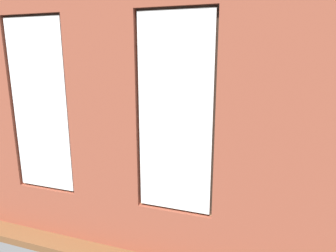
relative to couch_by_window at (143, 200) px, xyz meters
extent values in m
cube|color=brown|center=(0.20, -2.18, -0.38)|extent=(6.59, 6.42, 0.10)
cube|color=brown|center=(-1.98, 0.65, 1.33)|extent=(1.63, 0.16, 3.31)
cube|color=brown|center=(0.20, 0.65, 1.33)|extent=(0.92, 0.16, 3.31)
cube|color=brown|center=(-0.71, 0.65, 0.00)|extent=(0.90, 0.16, 0.65)
cube|color=white|center=(-0.71, 0.69, 1.46)|extent=(0.84, 0.03, 2.20)
cube|color=#38281E|center=(-0.71, 0.63, 1.46)|extent=(0.90, 0.04, 2.26)
cube|color=brown|center=(1.11, 0.65, 0.00)|extent=(0.90, 0.16, 0.65)
cube|color=white|center=(1.11, 0.69, 1.46)|extent=(0.84, 0.03, 2.20)
cube|color=#38281E|center=(1.11, 0.63, 1.46)|extent=(0.90, 0.04, 2.26)
cube|color=#A87547|center=(0.20, 0.55, 0.29)|extent=(2.92, 0.24, 0.06)
cube|color=black|center=(0.20, 0.56, 2.01)|extent=(0.44, 0.03, 0.62)
cube|color=#389360|center=(0.20, 0.55, 2.01)|extent=(0.38, 0.01, 0.56)
cube|color=silver|center=(3.14, -1.98, 1.33)|extent=(0.10, 5.42, 3.31)
cube|color=black|center=(0.00, -0.05, -0.12)|extent=(1.96, 0.85, 0.42)
cube|color=black|center=(0.00, 0.28, 0.28)|extent=(1.96, 0.24, 0.38)
cube|color=black|center=(-0.87, -0.05, 0.19)|extent=(0.22, 0.85, 0.24)
cube|color=black|center=(0.87, -0.05, 0.19)|extent=(0.22, 0.85, 0.24)
cube|color=#232326|center=(-0.38, -0.09, 0.15)|extent=(0.70, 0.65, 0.12)
cube|color=#232326|center=(0.38, -0.09, 0.15)|extent=(0.70, 0.65, 0.12)
cube|color=black|center=(-2.05, -1.42, -0.12)|extent=(0.91, 1.84, 0.42)
cube|color=black|center=(-2.37, -1.41, 0.28)|extent=(0.30, 1.82, 0.38)
cube|color=black|center=(-2.07, -2.22, 0.19)|extent=(0.86, 0.25, 0.24)
cube|color=black|center=(-2.02, -0.62, 0.19)|extent=(0.86, 0.25, 0.24)
cube|color=#232326|center=(-2.02, -1.76, 0.15)|extent=(0.67, 0.65, 0.12)
cube|color=#232326|center=(-2.00, -1.08, 0.15)|extent=(0.67, 0.65, 0.12)
cube|color=#A87547|center=(0.26, -2.25, 0.09)|extent=(1.20, 0.81, 0.04)
cube|color=#A87547|center=(-0.28, -2.60, -0.13)|extent=(0.07, 0.07, 0.40)
cube|color=#A87547|center=(0.80, -2.60, -0.13)|extent=(0.07, 0.07, 0.40)
cube|color=#A87547|center=(-0.28, -1.91, -0.13)|extent=(0.07, 0.07, 0.40)
cube|color=#A87547|center=(0.80, -1.91, -0.13)|extent=(0.07, 0.07, 0.40)
cylinder|color=silver|center=(-0.07, -2.39, 0.16)|extent=(0.08, 0.08, 0.10)
cylinder|color=#B7333D|center=(0.62, -2.13, 0.17)|extent=(0.08, 0.08, 0.12)
cube|color=#59595B|center=(0.26, -2.25, 0.12)|extent=(0.18, 0.07, 0.02)
cube|color=black|center=(2.84, -2.21, -0.04)|extent=(1.21, 0.42, 0.57)
cube|color=black|center=(2.84, -2.21, 0.27)|extent=(0.50, 0.20, 0.05)
cube|color=black|center=(2.84, -2.21, 0.32)|extent=(0.06, 0.04, 0.06)
cube|color=black|center=(2.84, -2.21, 0.71)|extent=(1.14, 0.04, 0.70)
cube|color=black|center=(2.84, -2.23, 0.71)|extent=(1.09, 0.01, 0.65)
cylinder|color=olive|center=(1.18, -4.36, -0.19)|extent=(0.48, 0.48, 0.28)
ellipsoid|color=silver|center=(1.18, -4.36, 0.14)|extent=(1.07, 1.07, 0.43)
ellipsoid|color=navy|center=(1.26, -4.36, 0.25)|extent=(0.44, 0.44, 0.18)
cylinder|color=#9E5638|center=(2.54, -4.34, -0.13)|extent=(0.39, 0.39, 0.39)
cylinder|color=brown|center=(2.54, -4.34, 0.22)|extent=(0.07, 0.07, 0.31)
cone|color=#3D8E42|center=(2.80, -4.34, 0.59)|extent=(0.61, 0.13, 0.53)
cone|color=#3D8E42|center=(2.57, -4.07, 0.58)|extent=(0.20, 0.63, 0.51)
cone|color=#3D8E42|center=(2.30, -4.30, 0.62)|extent=(0.58, 0.21, 0.57)
cone|color=#3D8E42|center=(2.51, -4.52, 0.66)|extent=(0.21, 0.50, 0.63)
cylinder|color=beige|center=(2.29, -1.16, -0.13)|extent=(0.35, 0.35, 0.40)
cylinder|color=brown|center=(2.29, -1.16, 0.13)|extent=(0.05, 0.05, 0.13)
ellipsoid|color=#1E5B28|center=(2.29, -1.16, 0.51)|extent=(0.70, 0.70, 0.62)
cylinder|color=#9E5638|center=(-2.25, -4.39, -0.16)|extent=(0.27, 0.27, 0.34)
cylinder|color=brown|center=(-2.25, -4.39, 0.09)|extent=(0.04, 0.04, 0.16)
ellipsoid|color=#3D8E42|center=(-2.25, -4.39, 0.35)|extent=(0.49, 0.49, 0.36)
cylinder|color=#9E5638|center=(2.02, 0.10, -0.14)|extent=(0.38, 0.38, 0.39)
cylinder|color=brown|center=(2.02, 0.10, 0.20)|extent=(0.07, 0.07, 0.28)
cone|color=#286B2D|center=(2.23, 0.11, 0.53)|extent=(0.52, 0.17, 0.48)
cone|color=#286B2D|center=(2.08, 0.28, 0.55)|extent=(0.27, 0.49, 0.52)
cone|color=#286B2D|center=(1.88, 0.20, 0.57)|extent=(0.44, 0.37, 0.53)
cone|color=#286B2D|center=(1.84, -0.03, 0.52)|extent=(0.50, 0.42, 0.46)
cone|color=#286B2D|center=(2.05, -0.09, 0.55)|extent=(0.22, 0.50, 0.51)
cylinder|color=brown|center=(-0.50, -3.05, -0.26)|extent=(0.14, 0.14, 0.14)
cylinder|color=brown|center=(-0.50, -3.05, -0.10)|extent=(0.02, 0.02, 0.17)
ellipsoid|color=#3D8E42|center=(-0.50, -3.05, 0.09)|extent=(0.32, 0.32, 0.23)
cylinder|color=#47423D|center=(-1.43, -0.05, -0.13)|extent=(0.36, 0.36, 0.40)
cylinder|color=brown|center=(-1.43, -0.05, 0.20)|extent=(0.07, 0.07, 0.26)
cone|color=#286B2D|center=(-1.28, -0.04, 0.55)|extent=(0.41, 0.13, 0.51)
cone|color=#286B2D|center=(-1.35, 0.12, 0.52)|extent=(0.30, 0.47, 0.47)
cone|color=#286B2D|center=(-1.50, 0.08, 0.55)|extent=(0.29, 0.41, 0.52)
cone|color=#286B2D|center=(-1.61, -0.04, 0.52)|extent=(0.47, 0.15, 0.48)
cone|color=#286B2D|center=(-1.50, -0.17, 0.56)|extent=(0.30, 0.39, 0.52)
cone|color=#286B2D|center=(-1.32, -0.21, 0.51)|extent=(0.37, 0.46, 0.46)
cylinder|color=#47423D|center=(-2.25, 0.10, -0.15)|extent=(0.34, 0.34, 0.37)
cylinder|color=brown|center=(-2.25, 0.10, 0.09)|extent=(0.05, 0.05, 0.11)
ellipsoid|color=#337F38|center=(-2.25, 0.10, 0.46)|extent=(0.70, 0.70, 0.61)
cylinder|color=beige|center=(-1.70, -2.78, -0.25)|extent=(0.13, 0.13, 0.16)
cylinder|color=brown|center=(-1.70, -2.78, -0.14)|extent=(0.02, 0.02, 0.07)
ellipsoid|color=#286B2D|center=(-1.70, -2.78, 0.01)|extent=(0.25, 0.25, 0.23)
camera|label=1|loc=(-1.69, 3.74, 2.12)|focal=32.00mm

